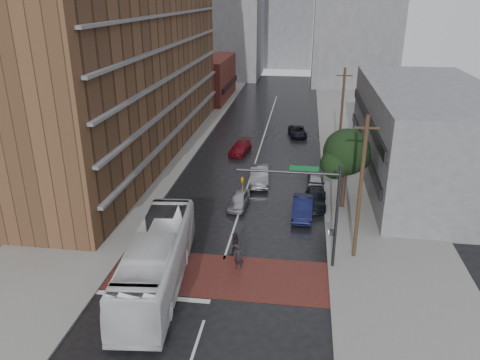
% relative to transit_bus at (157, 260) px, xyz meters
% --- Properties ---
extents(ground, '(160.00, 160.00, 0.00)m').
position_rel_transit_bus_xyz_m(ground, '(3.55, 1.00, -1.75)').
color(ground, black).
rests_on(ground, ground).
extents(crosswalk, '(14.00, 5.00, 0.02)m').
position_rel_transit_bus_xyz_m(crosswalk, '(3.55, 1.50, -1.74)').
color(crosswalk, maroon).
rests_on(crosswalk, ground).
extents(sidewalk_west, '(9.00, 90.00, 0.15)m').
position_rel_transit_bus_xyz_m(sidewalk_west, '(-7.95, 26.00, -1.68)').
color(sidewalk_west, gray).
rests_on(sidewalk_west, ground).
extents(sidewalk_east, '(9.00, 90.00, 0.15)m').
position_rel_transit_bus_xyz_m(sidewalk_east, '(15.05, 26.00, -1.68)').
color(sidewalk_east, gray).
rests_on(sidewalk_east, ground).
extents(apartment_block, '(10.00, 44.00, 28.00)m').
position_rel_transit_bus_xyz_m(apartment_block, '(-10.45, 25.00, 12.25)').
color(apartment_block, brown).
rests_on(apartment_block, ground).
extents(storefront_west, '(8.00, 16.00, 7.00)m').
position_rel_transit_bus_xyz_m(storefront_west, '(-8.45, 55.00, 1.75)').
color(storefront_west, maroon).
rests_on(storefront_west, ground).
extents(building_east, '(11.00, 26.00, 9.00)m').
position_rel_transit_bus_xyz_m(building_east, '(20.05, 21.00, 2.75)').
color(building_east, gray).
rests_on(building_east, ground).
extents(distant_tower_center, '(12.00, 10.00, 24.00)m').
position_rel_transit_bus_xyz_m(distant_tower_center, '(3.55, 96.00, 10.25)').
color(distant_tower_center, gray).
rests_on(distant_tower_center, ground).
extents(street_tree, '(4.20, 4.10, 6.90)m').
position_rel_transit_bus_xyz_m(street_tree, '(12.07, 13.03, 2.98)').
color(street_tree, '#332319').
rests_on(street_tree, ground).
extents(signal_mast, '(6.50, 0.30, 7.20)m').
position_rel_transit_bus_xyz_m(signal_mast, '(9.40, 3.50, 2.98)').
color(signal_mast, '#2D2D33').
rests_on(signal_mast, ground).
extents(utility_pole_near, '(1.60, 0.26, 10.00)m').
position_rel_transit_bus_xyz_m(utility_pole_near, '(12.35, 5.00, 3.39)').
color(utility_pole_near, '#473321').
rests_on(utility_pole_near, ground).
extents(utility_pole_far, '(1.60, 0.26, 10.00)m').
position_rel_transit_bus_xyz_m(utility_pole_far, '(12.35, 25.00, 3.39)').
color(utility_pole_far, '#473321').
rests_on(utility_pole_far, ground).
extents(transit_bus, '(4.13, 12.81, 3.51)m').
position_rel_transit_bus_xyz_m(transit_bus, '(0.00, 0.00, 0.00)').
color(transit_bus, white).
rests_on(transit_bus, ground).
extents(pedestrian_a, '(0.67, 0.47, 1.74)m').
position_rel_transit_bus_xyz_m(pedestrian_a, '(4.72, 2.52, -0.88)').
color(pedestrian_a, black).
rests_on(pedestrian_a, ground).
extents(pedestrian_b, '(1.00, 0.85, 1.80)m').
position_rel_transit_bus_xyz_m(pedestrian_b, '(4.28, 4.00, -0.85)').
color(pedestrian_b, '#252026').
rests_on(pedestrian_b, ground).
extents(car_travel_a, '(1.78, 3.87, 1.29)m').
position_rel_transit_bus_xyz_m(car_travel_a, '(3.36, 12.06, -1.11)').
color(car_travel_a, '#B7B9BF').
rests_on(car_travel_a, ground).
extents(car_travel_b, '(2.15, 5.03, 1.61)m').
position_rel_transit_bus_xyz_m(car_travel_b, '(4.57, 17.56, -0.95)').
color(car_travel_b, '#929399').
rests_on(car_travel_b, ground).
extents(car_travel_c, '(2.50, 4.69, 1.29)m').
position_rel_transit_bus_xyz_m(car_travel_c, '(1.52, 26.38, -1.11)').
color(car_travel_c, maroon).
rests_on(car_travel_c, ground).
extents(suv_travel, '(2.68, 4.66, 1.22)m').
position_rel_transit_bus_xyz_m(suv_travel, '(7.78, 34.21, -1.14)').
color(suv_travel, black).
rests_on(suv_travel, ground).
extents(car_parked_near, '(1.70, 4.63, 1.51)m').
position_rel_transit_bus_xyz_m(car_parked_near, '(8.75, 11.00, -1.00)').
color(car_parked_near, '#12153F').
rests_on(car_parked_near, ground).
extents(car_parked_mid, '(1.88, 4.47, 1.29)m').
position_rel_transit_bus_xyz_m(car_parked_mid, '(9.81, 13.28, -1.11)').
color(car_parked_mid, black).
rests_on(car_parked_mid, ground).
extents(car_parked_far, '(1.60, 3.97, 1.35)m').
position_rel_transit_bus_xyz_m(car_parked_far, '(9.85, 17.00, -1.08)').
color(car_parked_far, '#B6B8BE').
rests_on(car_parked_far, ground).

